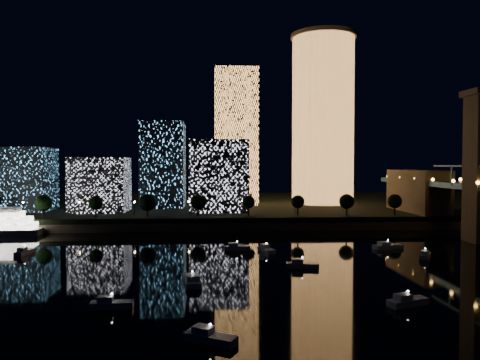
% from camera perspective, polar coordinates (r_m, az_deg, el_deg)
% --- Properties ---
extents(ground, '(520.00, 520.00, 0.00)m').
position_cam_1_polar(ground, '(104.36, 10.86, -12.36)').
color(ground, black).
rests_on(ground, ground).
extents(far_bank, '(420.00, 160.00, 5.00)m').
position_cam_1_polar(far_bank, '(260.11, 1.90, -3.15)').
color(far_bank, black).
rests_on(far_bank, ground).
extents(seawall, '(420.00, 6.00, 3.00)m').
position_cam_1_polar(seawall, '(183.23, 4.33, -5.63)').
color(seawall, '#6B5E4C').
rests_on(seawall, ground).
extents(tower_cylindrical, '(34.00, 34.00, 88.12)m').
position_cam_1_polar(tower_cylindrical, '(250.97, 10.07, 7.31)').
color(tower_cylindrical, '#EB984B').
rests_on(tower_cylindrical, far_bank).
extents(tower_rectangular, '(21.68, 21.68, 68.99)m').
position_cam_1_polar(tower_rectangular, '(242.49, -0.51, 5.23)').
color(tower_rectangular, '#EB984B').
rests_on(tower_rectangular, far_bank).
extents(midrise_blocks, '(107.18, 47.37, 40.71)m').
position_cam_1_polar(midrise_blocks, '(218.47, -12.00, 0.75)').
color(midrise_blocks, white).
rests_on(midrise_blocks, far_bank).
extents(motorboats, '(132.23, 76.69, 2.78)m').
position_cam_1_polar(motorboats, '(115.07, 8.09, -10.57)').
color(motorboats, silver).
rests_on(motorboats, ground).
extents(esplanade_trees, '(165.42, 6.79, 8.90)m').
position_cam_1_polar(esplanade_trees, '(186.46, -5.12, -2.73)').
color(esplanade_trees, black).
rests_on(esplanade_trees, far_bank).
extents(street_lamps, '(132.70, 0.70, 5.65)m').
position_cam_1_polar(street_lamps, '(192.69, -6.25, -3.01)').
color(street_lamps, black).
rests_on(street_lamps, far_bank).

